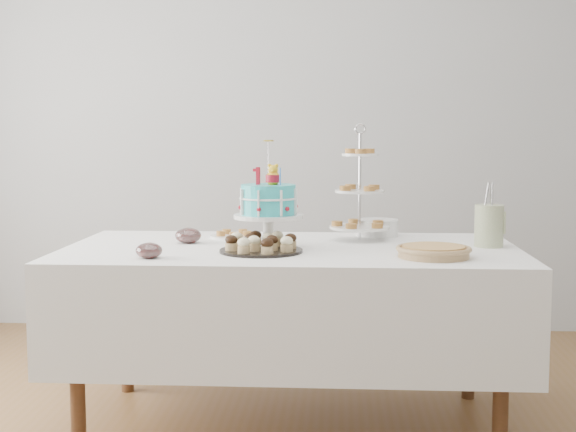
# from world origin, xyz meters

# --- Properties ---
(walls) EXTENTS (5.04, 4.04, 2.70)m
(walls) POSITION_xyz_m (0.00, 0.00, 1.35)
(walls) COLOR #A3A5A8
(walls) RESTS_ON floor
(table) EXTENTS (1.92, 1.02, 0.77)m
(table) POSITION_xyz_m (0.00, 0.30, 0.54)
(table) COLOR white
(table) RESTS_ON floor
(birthday_cake) EXTENTS (0.29, 0.29, 0.45)m
(birthday_cake) POSITION_xyz_m (-0.10, 0.30, 0.89)
(birthday_cake) COLOR white
(birthday_cake) RESTS_ON table
(cupcake_tray) EXTENTS (0.34, 0.34, 0.08)m
(cupcake_tray) POSITION_xyz_m (-0.11, 0.14, 0.81)
(cupcake_tray) COLOR black
(cupcake_tray) RESTS_ON table
(pie) EXTENTS (0.29, 0.29, 0.05)m
(pie) POSITION_xyz_m (0.57, 0.05, 0.80)
(pie) COLOR tan
(pie) RESTS_ON table
(tiered_stand) EXTENTS (0.27, 0.27, 0.52)m
(tiered_stand) POSITION_xyz_m (0.29, 0.53, 0.99)
(tiered_stand) COLOR silver
(tiered_stand) RESTS_ON table
(plate_stack) EXTENTS (0.20, 0.20, 0.08)m
(plate_stack) POSITION_xyz_m (0.38, 0.70, 0.81)
(plate_stack) COLOR white
(plate_stack) RESTS_ON table
(pastry_plate) EXTENTS (0.22, 0.22, 0.03)m
(pastry_plate) POSITION_xyz_m (-0.28, 0.58, 0.78)
(pastry_plate) COLOR white
(pastry_plate) RESTS_ON table
(jam_bowl_a) EXTENTS (0.10, 0.10, 0.06)m
(jam_bowl_a) POSITION_xyz_m (-0.53, -0.04, 0.80)
(jam_bowl_a) COLOR silver
(jam_bowl_a) RESTS_ON table
(jam_bowl_b) EXTENTS (0.12, 0.12, 0.07)m
(jam_bowl_b) POSITION_xyz_m (-0.46, 0.39, 0.80)
(jam_bowl_b) COLOR silver
(jam_bowl_b) RESTS_ON table
(utensil_pitcher) EXTENTS (0.13, 0.12, 0.27)m
(utensil_pitcher) POSITION_xyz_m (0.84, 0.36, 0.87)
(utensil_pitcher) COLOR beige
(utensil_pitcher) RESTS_ON table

